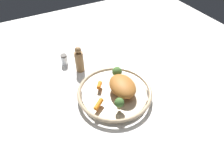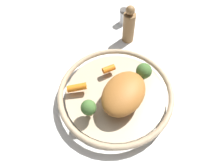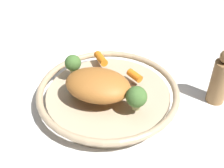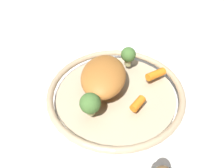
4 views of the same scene
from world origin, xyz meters
name	(u,v)px [view 1 (image 1 of 4)]	position (x,y,z in m)	size (l,w,h in m)	color
ground_plane	(115,97)	(0.00, 0.00, 0.00)	(2.11, 2.11, 0.00)	silver
serving_bowl	(115,94)	(0.00, 0.00, 0.02)	(0.36, 0.36, 0.05)	tan
roast_chicken_piece	(122,86)	(0.03, -0.02, 0.08)	(0.16, 0.11, 0.06)	#A5632A
baby_carrot_left	(99,104)	(-0.11, -0.05, 0.06)	(0.02, 0.02, 0.06)	orange
baby_carrot_near_rim	(99,85)	(-0.05, 0.06, 0.06)	(0.02, 0.02, 0.04)	orange
broccoli_floret_large	(117,72)	(0.06, 0.08, 0.08)	(0.05, 0.05, 0.06)	tan
broccoli_floret_edge	(119,103)	(-0.03, -0.10, 0.08)	(0.04, 0.04, 0.06)	tan
salt_shaker	(64,60)	(-0.13, 0.36, 0.03)	(0.04, 0.04, 0.07)	silver
pepper_mill	(79,60)	(-0.07, 0.27, 0.07)	(0.05, 0.05, 0.15)	olive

